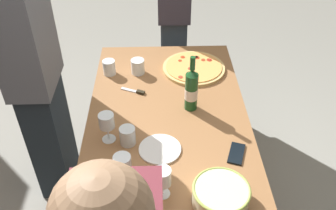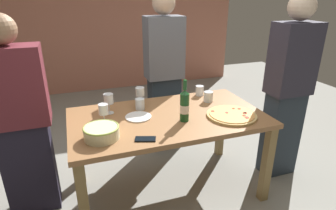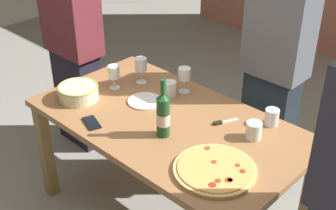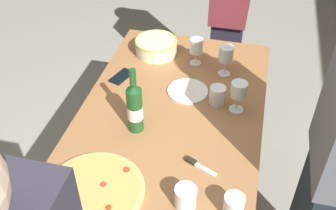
{
  "view_description": "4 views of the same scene",
  "coord_description": "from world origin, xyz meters",
  "px_view_note": "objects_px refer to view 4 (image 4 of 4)",
  "views": [
    {
      "loc": [
        -1.56,
        0.05,
        2.09
      ],
      "look_at": [
        0.0,
        0.0,
        0.85
      ],
      "focal_mm": 39.55,
      "sensor_mm": 36.0,
      "label": 1
    },
    {
      "loc": [
        -0.7,
        -2.01,
        1.71
      ],
      "look_at": [
        0.0,
        0.0,
        0.85
      ],
      "focal_mm": 30.05,
      "sensor_mm": 36.0,
      "label": 2
    },
    {
      "loc": [
        1.52,
        -1.59,
        2.14
      ],
      "look_at": [
        0.0,
        0.0,
        0.85
      ],
      "focal_mm": 48.21,
      "sensor_mm": 36.0,
      "label": 3
    },
    {
      "loc": [
        1.39,
        0.34,
        2.05
      ],
      "look_at": [
        0.0,
        0.0,
        0.85
      ],
      "focal_mm": 42.71,
      "sensor_mm": 36.0,
      "label": 4
    }
  ],
  "objects_px": {
    "wine_glass_near_pizza": "(196,47)",
    "wine_glass_by_bottle": "(239,91)",
    "wine_bottle": "(135,107)",
    "cell_phone": "(122,76)",
    "cup_amber": "(185,197)",
    "pizza_knife": "(197,164)",
    "wine_glass_far_left": "(226,55)",
    "pizza": "(94,191)",
    "cup_ceramic": "(234,206)",
    "dining_table": "(168,134)",
    "person_host": "(230,11)",
    "side_plate": "(188,91)",
    "serving_bowl": "(156,46)",
    "cup_spare": "(217,95)"
  },
  "relations": [
    {
      "from": "wine_glass_by_bottle",
      "to": "pizza_knife",
      "type": "relative_size",
      "value": 1.09
    },
    {
      "from": "cup_ceramic",
      "to": "pizza_knife",
      "type": "xyz_separation_m",
      "value": [
        -0.21,
        -0.18,
        -0.04
      ]
    },
    {
      "from": "wine_bottle",
      "to": "wine_glass_near_pizza",
      "type": "height_order",
      "value": "wine_bottle"
    },
    {
      "from": "wine_glass_far_left",
      "to": "person_host",
      "type": "height_order",
      "value": "person_host"
    },
    {
      "from": "wine_glass_far_left",
      "to": "cell_phone",
      "type": "bearing_deg",
      "value": -73.05
    },
    {
      "from": "wine_glass_near_pizza",
      "to": "wine_glass_by_bottle",
      "type": "bearing_deg",
      "value": 37.28
    },
    {
      "from": "wine_bottle",
      "to": "cup_ceramic",
      "type": "height_order",
      "value": "wine_bottle"
    },
    {
      "from": "cup_amber",
      "to": "dining_table",
      "type": "bearing_deg",
      "value": -158.66
    },
    {
      "from": "serving_bowl",
      "to": "cup_amber",
      "type": "height_order",
      "value": "cup_amber"
    },
    {
      "from": "cup_amber",
      "to": "person_host",
      "type": "bearing_deg",
      "value": -179.38
    },
    {
      "from": "cup_ceramic",
      "to": "cell_phone",
      "type": "distance_m",
      "value": 1.02
    },
    {
      "from": "cell_phone",
      "to": "pizza_knife",
      "type": "xyz_separation_m",
      "value": [
        0.53,
        0.52,
        0.0
      ]
    },
    {
      "from": "pizza",
      "to": "wine_bottle",
      "type": "distance_m",
      "value": 0.42
    },
    {
      "from": "cup_spare",
      "to": "wine_glass_by_bottle",
      "type": "bearing_deg",
      "value": 74.11
    },
    {
      "from": "dining_table",
      "to": "wine_bottle",
      "type": "bearing_deg",
      "value": -55.48
    },
    {
      "from": "pizza",
      "to": "cup_ceramic",
      "type": "distance_m",
      "value": 0.55
    },
    {
      "from": "wine_bottle",
      "to": "wine_glass_by_bottle",
      "type": "height_order",
      "value": "wine_bottle"
    },
    {
      "from": "dining_table",
      "to": "pizza",
      "type": "height_order",
      "value": "pizza"
    },
    {
      "from": "cup_amber",
      "to": "wine_glass_by_bottle",
      "type": "bearing_deg",
      "value": 167.99
    },
    {
      "from": "serving_bowl",
      "to": "pizza_knife",
      "type": "height_order",
      "value": "serving_bowl"
    },
    {
      "from": "wine_glass_near_pizza",
      "to": "wine_glass_far_left",
      "type": "bearing_deg",
      "value": 69.16
    },
    {
      "from": "serving_bowl",
      "to": "cup_ceramic",
      "type": "relative_size",
      "value": 2.6
    },
    {
      "from": "pizza",
      "to": "cup_amber",
      "type": "bearing_deg",
      "value": 94.71
    },
    {
      "from": "pizza",
      "to": "wine_glass_by_bottle",
      "type": "height_order",
      "value": "wine_glass_by_bottle"
    },
    {
      "from": "pizza",
      "to": "person_host",
      "type": "bearing_deg",
      "value": 167.82
    },
    {
      "from": "wine_glass_by_bottle",
      "to": "person_host",
      "type": "relative_size",
      "value": 0.1
    },
    {
      "from": "cup_amber",
      "to": "pizza_knife",
      "type": "xyz_separation_m",
      "value": [
        -0.21,
        0.01,
        -0.04
      ]
    },
    {
      "from": "wine_bottle",
      "to": "wine_glass_by_bottle",
      "type": "relative_size",
      "value": 2.06
    },
    {
      "from": "wine_glass_by_bottle",
      "to": "person_host",
      "type": "height_order",
      "value": "person_host"
    },
    {
      "from": "wine_bottle",
      "to": "dining_table",
      "type": "bearing_deg",
      "value": 124.52
    },
    {
      "from": "cup_amber",
      "to": "side_plate",
      "type": "height_order",
      "value": "cup_amber"
    },
    {
      "from": "serving_bowl",
      "to": "cup_spare",
      "type": "height_order",
      "value": "cup_spare"
    },
    {
      "from": "serving_bowl",
      "to": "cup_spare",
      "type": "relative_size",
      "value": 2.57
    },
    {
      "from": "serving_bowl",
      "to": "wine_glass_far_left",
      "type": "height_order",
      "value": "wine_glass_far_left"
    },
    {
      "from": "cup_ceramic",
      "to": "cell_phone",
      "type": "height_order",
      "value": "cup_ceramic"
    },
    {
      "from": "wine_bottle",
      "to": "cell_phone",
      "type": "bearing_deg",
      "value": -151.91
    },
    {
      "from": "cup_amber",
      "to": "cup_spare",
      "type": "height_order",
      "value": "same"
    },
    {
      "from": "wine_glass_far_left",
      "to": "pizza",
      "type": "bearing_deg",
      "value": -22.94
    },
    {
      "from": "cup_amber",
      "to": "cup_ceramic",
      "type": "relative_size",
      "value": 1.0
    },
    {
      "from": "pizza",
      "to": "cup_amber",
      "type": "relative_size",
      "value": 4.24
    },
    {
      "from": "pizza",
      "to": "side_plate",
      "type": "height_order",
      "value": "pizza"
    },
    {
      "from": "pizza",
      "to": "pizza_knife",
      "type": "height_order",
      "value": "pizza"
    },
    {
      "from": "wine_glass_far_left",
      "to": "pizza_knife",
      "type": "relative_size",
      "value": 1.14
    },
    {
      "from": "pizza",
      "to": "wine_glass_by_bottle",
      "type": "relative_size",
      "value": 2.49
    },
    {
      "from": "wine_bottle",
      "to": "cup_amber",
      "type": "height_order",
      "value": "wine_bottle"
    },
    {
      "from": "wine_bottle",
      "to": "side_plate",
      "type": "relative_size",
      "value": 1.58
    },
    {
      "from": "wine_bottle",
      "to": "wine_glass_by_bottle",
      "type": "xyz_separation_m",
      "value": [
        -0.25,
        0.44,
        -0.01
      ]
    },
    {
      "from": "cup_ceramic",
      "to": "side_plate",
      "type": "height_order",
      "value": "cup_ceramic"
    },
    {
      "from": "serving_bowl",
      "to": "cup_ceramic",
      "type": "height_order",
      "value": "cup_ceramic"
    },
    {
      "from": "wine_glass_near_pizza",
      "to": "wine_glass_far_left",
      "type": "relative_size",
      "value": 0.91
    }
  ]
}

